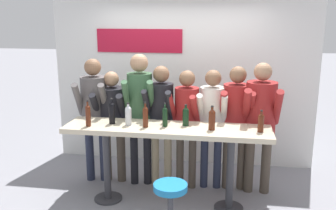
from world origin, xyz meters
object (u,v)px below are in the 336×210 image
object	(u,v)px
tasting_table	(167,139)
wine_bottle_7	(186,116)
person_center_left	(140,104)
person_right	(212,116)
wine_bottle_0	(128,115)
wine_bottle_3	(145,116)
person_rightmost	(260,115)
wine_bottle_5	(261,122)
wine_bottle_1	(165,116)
person_far_left	(94,107)
bar_stool	(170,202)
wine_bottle_6	(112,112)
person_far_right	(236,115)
person_left	(112,115)
person_center	(161,112)
person_center_right	(186,116)
wine_bottle_4	(88,115)
wine_bottle_2	(212,119)

from	to	relation	value
tasting_table	wine_bottle_7	xyz separation A→B (m)	(0.22, 0.09, 0.28)
person_center_left	person_right	distance (m)	0.98
wine_bottle_0	wine_bottle_3	xyz separation A→B (m)	(0.22, -0.05, 0.01)
person_rightmost	wine_bottle_5	xyz separation A→B (m)	(-0.04, -0.55, 0.06)
wine_bottle_1	person_rightmost	bearing A→B (deg)	23.28
person_far_left	wine_bottle_3	xyz separation A→B (m)	(0.86, -0.60, 0.07)
bar_stool	wine_bottle_6	bearing A→B (deg)	138.73
tasting_table	person_far_right	size ratio (longest dim) A/B	1.48
tasting_table	person_far_left	xyz separation A→B (m)	(-1.11, 0.54, 0.23)
bar_stool	person_far_left	xyz separation A→B (m)	(-1.26, 1.26, 0.68)
person_left	person_center_left	world-z (taller)	person_center_left
person_rightmost	wine_bottle_1	xyz separation A→B (m)	(-1.16, -0.50, 0.07)
wine_bottle_6	person_center	bearing A→B (deg)	43.95
person_left	wine_bottle_0	world-z (taller)	person_left
person_center_right	person_right	world-z (taller)	person_right
person_right	wine_bottle_6	xyz separation A→B (m)	(-1.21, -0.53, 0.14)
person_far_right	person_left	bearing A→B (deg)	179.96
wine_bottle_4	wine_bottle_6	bearing A→B (deg)	29.66
wine_bottle_6	person_rightmost	bearing A→B (deg)	14.93
person_center	person_right	size ratio (longest dim) A/B	1.03
person_center	person_rightmost	size ratio (longest dim) A/B	0.96
person_right	wine_bottle_7	distance (m)	0.57
tasting_table	wine_bottle_6	size ratio (longest dim) A/B	7.74
person_rightmost	wine_bottle_1	world-z (taller)	person_rightmost
wine_bottle_0	wine_bottle_3	bearing A→B (deg)	-12.11
bar_stool	person_center_left	size ratio (longest dim) A/B	0.34
person_right	wine_bottle_4	world-z (taller)	person_right
person_center_left	wine_bottle_6	bearing A→B (deg)	-123.32
person_center	wine_bottle_3	size ratio (longest dim) A/B	5.44
wine_bottle_1	wine_bottle_6	world-z (taller)	wine_bottle_6
person_right	wine_bottle_4	size ratio (longest dim) A/B	5.11
person_center_left	wine_bottle_1	distance (m)	0.67
wine_bottle_2	wine_bottle_1	bearing A→B (deg)	175.00
person_far_right	wine_bottle_4	xyz separation A→B (m)	(-1.78, -0.70, 0.12)
person_center	wine_bottle_7	bearing A→B (deg)	-46.85
person_center_left	wine_bottle_1	xyz separation A→B (m)	(0.43, -0.51, -0.00)
person_far_left	wine_bottle_4	world-z (taller)	person_far_left
wine_bottle_4	person_center_left	bearing A→B (deg)	52.82
person_rightmost	wine_bottle_4	xyz separation A→B (m)	(-2.09, -0.63, 0.08)
person_far_left	wine_bottle_4	xyz separation A→B (m)	(0.16, -0.66, 0.07)
person_center_right	wine_bottle_7	distance (m)	0.45
wine_bottle_3	wine_bottle_6	size ratio (longest dim) A/B	0.96
tasting_table	wine_bottle_5	world-z (taller)	wine_bottle_5
wine_bottle_5	wine_bottle_4	bearing A→B (deg)	-177.55
person_center_right	person_far_right	size ratio (longest dim) A/B	0.96
person_right	wine_bottle_5	size ratio (longest dim) A/B	6.28
person_center	wine_bottle_2	world-z (taller)	person_center
bar_stool	person_right	distance (m)	1.46
person_center_left	wine_bottle_7	xyz separation A→B (m)	(0.67, -0.44, -0.01)
person_far_right	person_center_left	bearing A→B (deg)	-178.20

